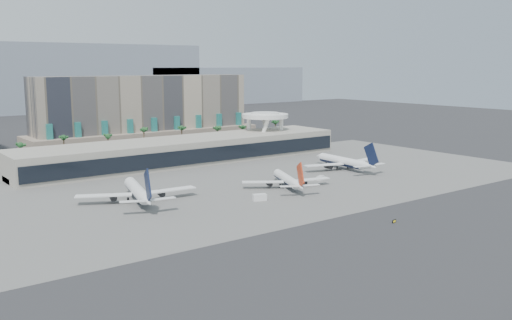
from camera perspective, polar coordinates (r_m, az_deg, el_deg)
ground at (r=201.33m, az=8.85°, el=-4.48°), size 900.00×900.00×0.00m
apron_pad at (r=241.82m, az=-0.51°, el=-2.00°), size 260.00×130.00×0.06m
mountain_ridge at (r=628.95m, az=-21.57°, el=7.18°), size 680.00×60.00×70.00m
hotel at (r=346.19m, az=-11.01°, el=4.12°), size 140.00×30.00×42.00m
terminal at (r=286.03m, az=-7.06°, el=1.04°), size 170.00×32.50×14.50m
saucer_structure at (r=320.19m, az=0.92°, el=4.16°), size 26.00×26.00×21.89m
palm_row at (r=319.40m, az=-9.14°, el=2.59°), size 157.80×2.80×13.10m
airliner_left at (r=206.99m, az=-11.73°, el=-3.08°), size 42.10×43.67×15.41m
airliner_centre at (r=226.37m, az=3.17°, el=-1.97°), size 34.43×35.49×13.00m
airliner_right at (r=268.70m, az=8.77°, el=-0.15°), size 41.37×42.69×14.73m
service_vehicle_a at (r=205.13m, az=0.36°, el=-3.76°), size 5.46×4.02×2.41m
service_vehicle_b at (r=242.38m, az=6.46°, el=-1.81°), size 4.20×3.27×1.90m
taxiway_sign at (r=182.33m, az=13.65°, el=-5.97°), size 2.09×0.75×0.95m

